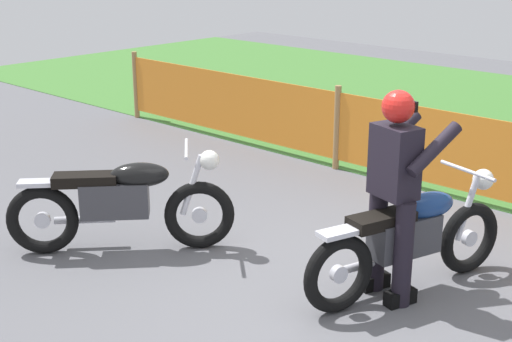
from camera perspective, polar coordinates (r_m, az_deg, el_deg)
ground at (r=6.08m, az=6.16°, el=-9.39°), size 24.00×24.00×0.02m
barrier_fence at (r=8.02m, az=17.78°, el=0.94°), size 11.98×0.08×1.05m
motorcycle_lead at (r=5.98m, az=11.98°, el=-5.16°), size 0.80×1.95×0.95m
motorcycle_trailing at (r=6.70m, az=-10.45°, el=-2.40°), size 1.46×1.61×0.98m
rider_lead at (r=5.70m, az=10.83°, el=-1.35°), size 0.66×0.67×1.69m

